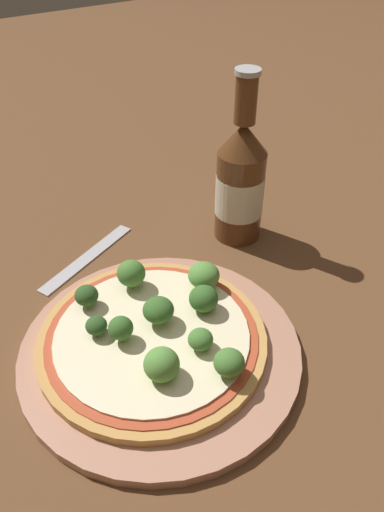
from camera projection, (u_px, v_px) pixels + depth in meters
name	position (u px, v px, depth m)	size (l,w,h in m)	color
ground_plane	(189.00, 351.00, 0.53)	(3.00, 3.00, 0.00)	brown
plate	(161.00, 349.00, 0.52)	(0.29, 0.29, 0.01)	tan
pizza	(152.00, 338.00, 0.52)	(0.24, 0.24, 0.01)	tan
broccoli_floret_0	(197.00, 341.00, 0.49)	(0.03, 0.03, 0.02)	#89A866
broccoli_floret_1	(96.00, 326.00, 0.51)	(0.02, 0.02, 0.02)	#89A866
broccoli_floret_2	(162.00, 364.00, 0.46)	(0.03, 0.03, 0.03)	#89A866
broccoli_floret_3	(204.00, 299.00, 0.53)	(0.03, 0.03, 0.03)	#89A866
broccoli_floret_4	(121.00, 328.00, 0.50)	(0.03, 0.03, 0.03)	#89A866
broccoli_floret_5	(204.00, 275.00, 0.56)	(0.04, 0.04, 0.03)	#89A866
broccoli_floret_6	(87.00, 296.00, 0.54)	(0.03, 0.03, 0.03)	#89A866
broccoli_floret_7	(229.00, 363.00, 0.47)	(0.03, 0.03, 0.03)	#89A866
broccoli_floret_8	(158.00, 310.00, 0.52)	(0.03, 0.03, 0.03)	#89A866
broccoli_floret_9	(131.00, 273.00, 0.56)	(0.03, 0.03, 0.03)	#89A866
beer_bottle	(240.00, 182.00, 0.64)	(0.06, 0.06, 0.23)	#563319
fork	(87.00, 257.00, 0.65)	(0.08, 0.15, 0.00)	#B2B2B7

